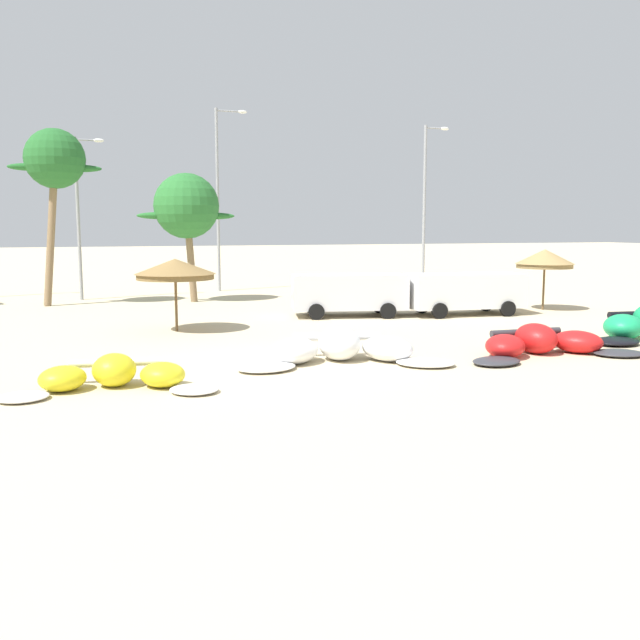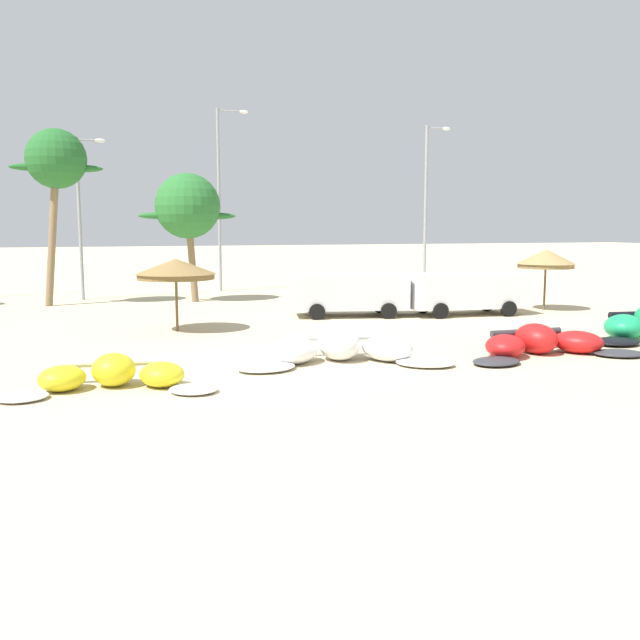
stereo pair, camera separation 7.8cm
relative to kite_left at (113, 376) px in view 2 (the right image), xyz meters
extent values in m
plane|color=beige|center=(3.98, 1.05, -0.31)|extent=(260.00, 260.00, 0.00)
ellipsoid|color=white|center=(-2.00, -0.49, -0.23)|extent=(1.34, 1.26, 0.16)
ellipsoid|color=yellow|center=(-1.15, 0.16, -0.01)|extent=(1.56, 1.56, 0.60)
ellipsoid|color=yellow|center=(0.04, 0.27, 0.09)|extent=(1.22, 1.30, 0.81)
ellipsoid|color=yellow|center=(1.15, -0.19, -0.01)|extent=(1.46, 1.50, 0.60)
ellipsoid|color=white|center=(1.76, -1.07, -0.23)|extent=(1.52, 1.48, 0.16)
cylinder|color=white|center=(0.10, 0.67, 0.19)|extent=(2.23, 0.54, 0.20)
cube|color=white|center=(0.02, 0.16, 0.09)|extent=(0.86, 0.53, 0.04)
ellipsoid|color=white|center=(4.03, 0.80, -0.22)|extent=(1.82, 1.47, 0.20)
ellipsoid|color=white|center=(5.07, 1.52, 0.05)|extent=(2.05, 2.04, 0.73)
ellipsoid|color=white|center=(6.47, 1.59, 0.18)|extent=(1.54, 1.87, 0.98)
ellipsoid|color=white|center=(7.74, 0.98, 0.05)|extent=(1.80, 2.01, 0.73)
ellipsoid|color=white|center=(8.41, -0.08, -0.22)|extent=(2.06, 1.92, 0.20)
cylinder|color=white|center=(6.58, 2.16, 0.29)|extent=(2.61, 0.75, 0.24)
cube|color=white|center=(6.44, 1.43, 0.18)|extent=(1.05, 0.77, 0.04)
ellipsoid|color=#333338|center=(10.42, -0.57, -0.22)|extent=(1.82, 1.59, 0.19)
ellipsoid|color=red|center=(11.27, 0.26, 0.03)|extent=(1.86, 1.93, 0.69)
ellipsoid|color=red|center=(12.57, 0.54, 0.15)|extent=(1.22, 1.58, 0.93)
ellipsoid|color=red|center=(13.85, 0.17, 0.03)|extent=(1.82, 1.93, 0.69)
ellipsoid|color=#333338|center=(14.64, -0.72, -0.22)|extent=(1.86, 1.66, 0.19)
cylinder|color=#333338|center=(12.59, 1.08, 0.26)|extent=(2.48, 0.31, 0.22)
cube|color=#333338|center=(12.56, 0.39, 0.15)|extent=(0.92, 0.58, 0.04)
ellipsoid|color=black|center=(16.07, 0.93, -0.20)|extent=(1.87, 1.64, 0.24)
ellipsoid|color=#199E5B|center=(17.14, 1.77, 0.12)|extent=(2.09, 2.11, 0.88)
cylinder|color=brown|center=(2.78, 8.92, 0.76)|extent=(0.10, 0.10, 2.15)
cone|color=olive|center=(2.78, 8.92, 2.12)|extent=(3.00, 3.00, 0.57)
cylinder|color=brown|center=(2.78, 8.92, 1.73)|extent=(2.85, 2.85, 0.20)
cylinder|color=brown|center=(20.08, 9.97, 0.77)|extent=(0.10, 0.10, 2.17)
cone|color=#9E7F4C|center=(20.08, 9.97, 2.20)|extent=(2.70, 2.70, 0.68)
cylinder|color=olive|center=(20.08, 9.97, 1.75)|extent=(2.57, 2.57, 0.20)
cube|color=white|center=(15.56, 9.60, 0.78)|extent=(5.35, 2.53, 1.50)
cube|color=black|center=(14.14, 9.74, 1.04)|extent=(1.49, 2.10, 0.56)
cylinder|color=black|center=(13.86, 8.76, 0.03)|extent=(0.70, 0.31, 0.68)
cylinder|color=black|center=(14.06, 10.76, 0.03)|extent=(0.70, 0.31, 0.68)
cylinder|color=black|center=(17.05, 8.43, 0.03)|extent=(0.70, 0.31, 0.68)
cylinder|color=black|center=(17.25, 10.44, 0.03)|extent=(0.70, 0.31, 0.68)
cube|color=silver|center=(10.53, 10.85, 0.78)|extent=(5.29, 3.19, 1.50)
cube|color=black|center=(9.21, 11.18, 1.04)|extent=(1.69, 2.26, 0.56)
cylinder|color=black|center=(8.80, 10.22, 0.03)|extent=(0.72, 0.40, 0.68)
cylinder|color=black|center=(9.29, 12.22, 0.03)|extent=(0.72, 0.40, 0.68)
cylinder|color=black|center=(11.77, 9.48, 0.03)|extent=(0.72, 0.40, 0.68)
cylinder|color=black|center=(12.27, 11.48, 0.03)|extent=(0.72, 0.40, 0.68)
cylinder|color=#7F6647|center=(-1.71, 19.59, 3.28)|extent=(1.03, 0.36, 7.18)
sphere|color=#236028|center=(-1.37, 19.59, 6.87)|extent=(2.89, 2.89, 2.89)
ellipsoid|color=#236028|center=(-2.53, 19.59, 6.43)|extent=(2.03, 0.50, 0.36)
ellipsoid|color=#236028|center=(-0.22, 19.59, 6.43)|extent=(2.03, 0.50, 0.36)
cylinder|color=#7F6647|center=(5.00, 19.13, 2.17)|extent=(0.65, 0.36, 4.97)
sphere|color=#286B2D|center=(4.85, 19.13, 4.65)|extent=(3.35, 3.35, 3.35)
ellipsoid|color=#286B2D|center=(3.51, 19.13, 4.15)|extent=(2.35, 0.50, 0.36)
ellipsoid|color=#286B2D|center=(6.19, 19.13, 4.15)|extent=(2.35, 0.50, 0.36)
cylinder|color=gray|center=(-0.40, 22.17, 3.98)|extent=(0.18, 0.18, 8.58)
cylinder|color=gray|center=(0.20, 22.17, 8.12)|extent=(1.20, 0.10, 0.10)
ellipsoid|color=silver|center=(0.80, 22.17, 8.12)|extent=(0.56, 0.24, 0.20)
cylinder|color=gray|center=(7.66, 24.90, 5.15)|extent=(0.18, 0.18, 10.93)
cylinder|color=gray|center=(8.46, 24.90, 10.46)|extent=(1.60, 0.10, 0.10)
ellipsoid|color=silver|center=(9.26, 24.90, 10.46)|extent=(0.56, 0.24, 0.20)
cylinder|color=gray|center=(19.38, 20.60, 4.64)|extent=(0.18, 0.18, 9.91)
cylinder|color=gray|center=(20.02, 20.60, 9.45)|extent=(1.28, 0.10, 0.10)
ellipsoid|color=silver|center=(20.66, 20.60, 9.45)|extent=(0.56, 0.24, 0.20)
camera|label=1|loc=(-0.81, -17.01, 3.54)|focal=38.78mm
camera|label=2|loc=(-0.74, -17.04, 3.54)|focal=38.78mm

